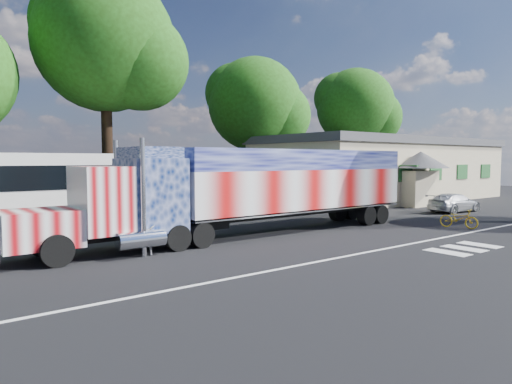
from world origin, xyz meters
TOP-DOWN VIEW (x-y plane):
  - ground at (0.00, 0.00)m, footprint 100.00×100.00m
  - lane_markings at (1.71, -3.77)m, footprint 30.00×2.67m
  - semi_truck at (-0.30, 2.53)m, footprint 19.38×3.06m
  - coach_bus at (-6.27, 10.79)m, footprint 12.70×2.96m
  - hall_building at (19.92, 10.86)m, footprint 22.40×12.80m
  - parked_car at (15.44, 1.91)m, footprint 4.25×1.90m
  - woman at (-6.05, 1.50)m, footprint 0.69×0.59m
  - bicycle at (8.88, -1.94)m, footprint 1.03×1.91m
  - tree_far_ne at (24.24, 17.47)m, footprint 8.31×7.91m
  - tree_ne_a at (10.79, 16.89)m, footprint 8.18×7.79m
  - tree_n_mid at (-2.07, 15.91)m, footprint 9.34×8.90m

SIDE VIEW (x-z plane):
  - ground at x=0.00m, z-range 0.00..0.00m
  - lane_markings at x=1.71m, z-range 0.00..0.01m
  - bicycle at x=8.88m, z-range 0.00..0.95m
  - parked_car at x=15.44m, z-range 0.00..1.21m
  - woman at x=-6.05m, z-range 0.00..1.61m
  - coach_bus at x=-6.27m, z-range 0.07..3.76m
  - semi_truck at x=-0.30m, z-range 0.06..4.19m
  - hall_building at x=19.92m, z-range 0.02..5.22m
  - tree_ne_a at x=10.79m, z-range 2.00..13.92m
  - tree_far_ne at x=24.24m, z-range 2.33..15.04m
  - tree_n_mid at x=-2.07m, z-range 3.16..18.53m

